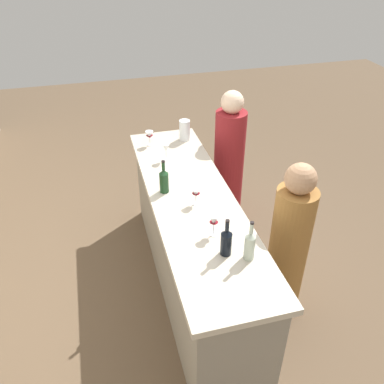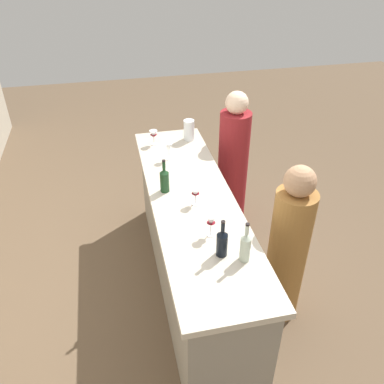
# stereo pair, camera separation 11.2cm
# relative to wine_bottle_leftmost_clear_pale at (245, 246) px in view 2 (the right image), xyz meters

# --- Properties ---
(ground_plane) EXTENTS (12.00, 12.00, 0.00)m
(ground_plane) POSITION_rel_wine_bottle_leftmost_clear_pale_xyz_m (0.77, 0.18, -1.09)
(ground_plane) COLOR brown
(bar_counter) EXTENTS (2.49, 0.66, 0.98)m
(bar_counter) POSITION_rel_wine_bottle_leftmost_clear_pale_xyz_m (0.77, 0.18, -0.60)
(bar_counter) COLOR gray
(bar_counter) RESTS_ON ground
(wine_bottle_leftmost_clear_pale) EXTENTS (0.07, 0.07, 0.30)m
(wine_bottle_leftmost_clear_pale) POSITION_rel_wine_bottle_leftmost_clear_pale_xyz_m (0.00, 0.00, 0.00)
(wine_bottle_leftmost_clear_pale) COLOR #B7C6B2
(wine_bottle_leftmost_clear_pale) RESTS_ON bar_counter
(wine_bottle_second_left_near_black) EXTENTS (0.08, 0.08, 0.28)m
(wine_bottle_second_left_near_black) POSITION_rel_wine_bottle_leftmost_clear_pale_xyz_m (0.08, 0.13, -0.01)
(wine_bottle_second_left_near_black) COLOR black
(wine_bottle_second_left_near_black) RESTS_ON bar_counter
(wine_bottle_center_olive_green) EXTENTS (0.08, 0.08, 0.29)m
(wine_bottle_center_olive_green) POSITION_rel_wine_bottle_leftmost_clear_pale_xyz_m (0.90, 0.38, -0.00)
(wine_bottle_center_olive_green) COLOR #193D1E
(wine_bottle_center_olive_green) RESTS_ON bar_counter
(wine_glass_near_left) EXTENTS (0.07, 0.07, 0.17)m
(wine_glass_near_left) POSITION_rel_wine_bottle_leftmost_clear_pale_xyz_m (0.29, 0.15, 0.00)
(wine_glass_near_left) COLOR white
(wine_glass_near_left) RESTS_ON bar_counter
(wine_glass_near_center) EXTENTS (0.07, 0.07, 0.14)m
(wine_glass_near_center) POSITION_rel_wine_bottle_leftmost_clear_pale_xyz_m (0.68, 0.17, -0.02)
(wine_glass_near_center) COLOR white
(wine_glass_near_center) RESTS_ON bar_counter
(wine_glass_near_right) EXTENTS (0.07, 0.07, 0.16)m
(wine_glass_near_right) POSITION_rel_wine_bottle_leftmost_clear_pale_xyz_m (1.42, 0.25, 0.00)
(wine_glass_near_right) COLOR white
(wine_glass_near_right) RESTS_ON bar_counter
(wine_glass_far_left) EXTENTS (0.08, 0.08, 0.15)m
(wine_glass_far_left) POSITION_rel_wine_bottle_leftmost_clear_pale_xyz_m (1.75, 0.35, -0.01)
(wine_glass_far_left) COLOR white
(wine_glass_far_left) RESTS_ON bar_counter
(water_pitcher) EXTENTS (0.11, 0.11, 0.21)m
(water_pitcher) POSITION_rel_wine_bottle_leftmost_clear_pale_xyz_m (1.78, -0.01, -0.01)
(water_pitcher) COLOR silver
(water_pitcher) RESTS_ON bar_counter
(person_left_guest) EXTENTS (0.40, 0.40, 1.49)m
(person_left_guest) POSITION_rel_wine_bottle_leftmost_clear_pale_xyz_m (1.64, -0.45, -0.39)
(person_left_guest) COLOR maroon
(person_left_guest) RESTS_ON ground
(person_center_guest) EXTENTS (0.34, 0.34, 1.43)m
(person_center_guest) POSITION_rel_wine_bottle_leftmost_clear_pale_xyz_m (0.32, -0.49, -0.42)
(person_center_guest) COLOR #9E6B33
(person_center_guest) RESTS_ON ground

